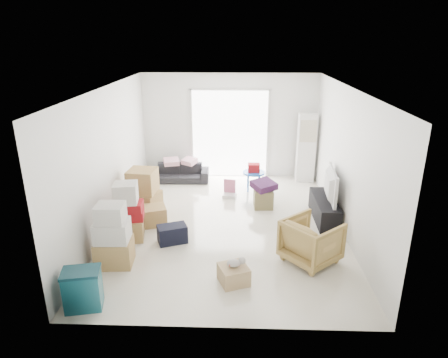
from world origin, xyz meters
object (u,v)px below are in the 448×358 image
object	(u,v)px
storage_bins	(83,289)
sofa	(179,170)
wood_crate	(234,274)
ac_tower	(306,148)
ottoman	(263,198)
tv_console	(324,209)
armchair	(311,239)
kids_table	(254,171)
television	(326,196)

from	to	relation	value
storage_bins	sofa	bearing A→B (deg)	83.29
sofa	wood_crate	size ratio (longest dim) A/B	3.65
storage_bins	wood_crate	distance (m)	2.18
ac_tower	storage_bins	bearing A→B (deg)	-126.01
ottoman	storage_bins	bearing A→B (deg)	-127.16
storage_bins	tv_console	bearing A→B (deg)	37.26
armchair	kids_table	size ratio (longest dim) A/B	1.24
television	wood_crate	size ratio (longest dim) A/B	2.62
ac_tower	kids_table	xyz separation A→B (m)	(-1.34, -0.71, -0.40)
sofa	storage_bins	bearing A→B (deg)	-98.57
storage_bins	kids_table	size ratio (longest dim) A/B	0.89
sofa	ottoman	bearing A→B (deg)	-39.47
tv_console	kids_table	xyz separation A→B (m)	(-1.39, 1.62, 0.25)
ottoman	ac_tower	bearing A→B (deg)	56.41
armchair	kids_table	world-z (taller)	armchair
television	ac_tower	bearing A→B (deg)	5.98
tv_console	storage_bins	size ratio (longest dim) A/B	2.30
tv_console	television	size ratio (longest dim) A/B	1.25
armchair	sofa	bearing A→B (deg)	-5.13
ac_tower	armchair	distance (m)	4.02
sofa	ottoman	xyz separation A→B (m)	(2.08, -1.60, -0.09)
wood_crate	ac_tower	bearing A→B (deg)	68.96
television	storage_bins	xyz separation A→B (m)	(-3.90, -2.97, -0.23)
sofa	armchair	size ratio (longest dim) A/B	1.83
tv_console	kids_table	world-z (taller)	kids_table
ottoman	tv_console	bearing A→B (deg)	-25.41
television	armchair	xyz separation A→B (m)	(-0.55, -1.63, -0.11)
kids_table	ac_tower	bearing A→B (deg)	27.78
sofa	television	bearing A→B (deg)	-35.35
sofa	tv_console	bearing A→B (deg)	-35.35
ottoman	wood_crate	size ratio (longest dim) A/B	0.99
ac_tower	kids_table	world-z (taller)	ac_tower
ac_tower	tv_console	xyz separation A→B (m)	(0.05, -2.33, -0.65)
kids_table	television	bearing A→B (deg)	-49.34
ac_tower	tv_console	distance (m)	2.42
sofa	storage_bins	distance (m)	5.18
television	storage_bins	size ratio (longest dim) A/B	1.85
ac_tower	armchair	xyz separation A→B (m)	(-0.50, -3.96, -0.46)
storage_bins	ottoman	bearing A→B (deg)	52.84
storage_bins	wood_crate	xyz separation A→B (m)	(2.07, 0.67, -0.16)
ottoman	wood_crate	world-z (taller)	ottoman
wood_crate	armchair	bearing A→B (deg)	27.57
television	kids_table	xyz separation A→B (m)	(-1.39, 1.62, -0.05)
ac_tower	television	bearing A→B (deg)	-88.77
tv_console	storage_bins	distance (m)	4.90
ottoman	kids_table	bearing A→B (deg)	99.72
tv_console	ac_tower	bearing A→B (deg)	91.23
storage_bins	kids_table	distance (m)	5.23
television	armchair	bearing A→B (deg)	166.03
sofa	armchair	bearing A→B (deg)	-56.14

